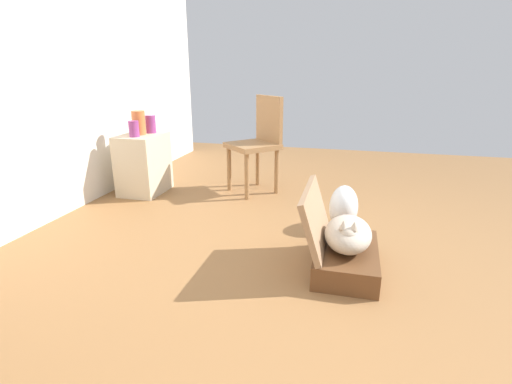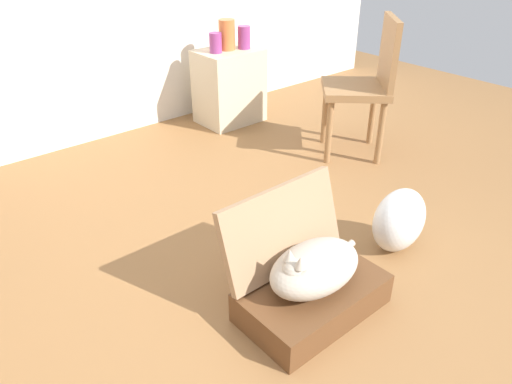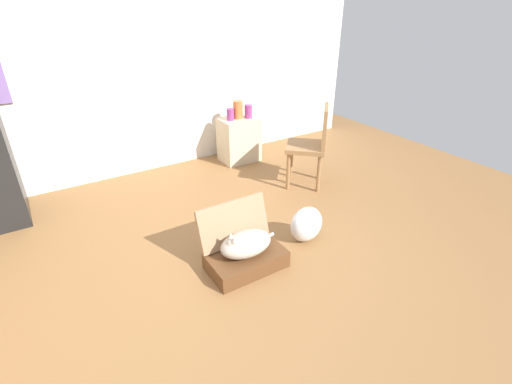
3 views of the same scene
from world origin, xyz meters
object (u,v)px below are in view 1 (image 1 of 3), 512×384
Objects in this scene: suitcase_base at (346,258)px; plastic_bag_white at (344,207)px; vase_round at (139,123)px; side_table at (144,164)px; cat at (348,234)px; vase_short at (151,124)px; chair at (259,140)px; vase_tall at (134,129)px.

plastic_bag_white is at bearing 3.77° from suitcase_base.
vase_round reaches higher than plastic_bag_white.
vase_round is (0.00, 0.01, 0.41)m from side_table.
side_table reaches higher than plastic_bag_white.
vase_round is (1.10, 2.02, 0.62)m from suitcase_base.
suitcase_base is 1.21× the size of cat.
cat is at bearing 176.80° from suitcase_base.
vase_short is 1.08m from chair.
plastic_bag_white is at bearing 1.44° from chair.
suitcase_base is 2.39m from vase_short.
plastic_bag_white is (0.66, 0.04, 0.10)m from suitcase_base.
suitcase_base is 0.67m from plastic_bag_white.
cat reaches higher than suitcase_base.
vase_tall is 0.65× the size of vase_round.
vase_round is 1.17m from chair.
suitcase_base is at bearing -3.20° from cat.
plastic_bag_white is 2.06m from vase_short.
vase_round is at bearing 90.00° from side_table.
suitcase_base is at bearing -176.23° from plastic_bag_white.
vase_short reaches higher than suitcase_base.
cat is 0.67m from plastic_bag_white.
vase_tall is at bearing 171.14° from vase_short.
vase_round is at bearing 61.45° from suitcase_base.
suitcase_base is 4.24× the size of vase_tall.
cat is 2.35m from vase_round.
plastic_bag_white is 2.30× the size of vase_tall.
suitcase_base is at bearing -118.68° from side_table.
vase_tall is 1.19m from chair.
plastic_bag_white is at bearing -106.24° from vase_short.
chair is at bearing 32.57° from suitcase_base.
vase_tall is at bearing -114.34° from chair.
vase_tall is at bearing -176.76° from side_table.
side_table is 3.95× the size of vase_tall.
plastic_bag_white is 1.50× the size of vase_round.
vase_short reaches higher than plastic_bag_white.
vase_short is at bearing -125.76° from chair.
suitcase_base is 1.07× the size of side_table.
vase_round reaches higher than side_table.
suitcase_base is at bearing -121.89° from vase_short.
cat is 2.36m from vase_short.
chair is (0.33, -1.09, 0.23)m from side_table.
vase_tall is 0.86× the size of vase_short.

